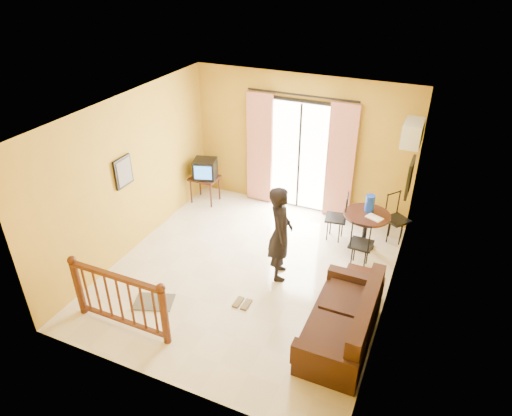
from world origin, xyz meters
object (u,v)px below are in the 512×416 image
at_px(television, 205,169).
at_px(dining_table, 366,221).
at_px(standing_person, 280,233).
at_px(coffee_table, 357,291).
at_px(sofa, 345,325).

height_order(television, dining_table, television).
distance_m(dining_table, standing_person, 1.82).
height_order(coffee_table, standing_person, standing_person).
relative_size(sofa, standing_person, 1.09).
distance_m(television, standing_person, 2.93).
bearing_deg(standing_person, television, 31.98).
distance_m(sofa, standing_person, 1.80).
relative_size(coffee_table, standing_person, 0.56).
relative_size(dining_table, standing_person, 0.50).
distance_m(coffee_table, standing_person, 1.49).
xyz_separation_m(dining_table, standing_person, (-1.12, -1.41, 0.28)).
bearing_deg(dining_table, television, 174.61).
distance_m(television, sofa, 4.68).
bearing_deg(television, sofa, -52.86).
height_order(television, standing_person, standing_person).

